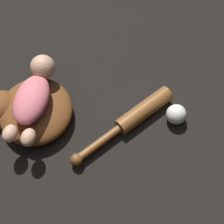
{
  "coord_description": "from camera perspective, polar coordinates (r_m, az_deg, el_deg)",
  "views": [
    {
      "loc": [
        -0.64,
        -0.32,
        1.25
      ],
      "look_at": [
        -0.01,
        -0.32,
        0.07
      ],
      "focal_mm": 60.0,
      "sensor_mm": 36.0,
      "label": 1
    }
  ],
  "objects": [
    {
      "name": "baseball_bat",
      "position": [
        1.38,
        3.28,
        -0.89
      ],
      "size": [
        0.32,
        0.38,
        0.06
      ],
      "color": "brown",
      "rests_on": "ground"
    },
    {
      "name": "baseball_glove",
      "position": [
        1.4,
        -12.4,
        0.29
      ],
      "size": [
        0.32,
        0.35,
        0.09
      ],
      "color": "brown",
      "rests_on": "ground"
    },
    {
      "name": "baby_figure",
      "position": [
        1.33,
        -11.92,
        2.64
      ],
      "size": [
        0.35,
        0.17,
        0.09
      ],
      "color": "#D16670",
      "rests_on": "baseball_glove"
    },
    {
      "name": "ground_plane",
      "position": [
        1.44,
        -12.76,
        -1.03
      ],
      "size": [
        6.0,
        6.0,
        0.0
      ],
      "primitive_type": "plane",
      "color": "black"
    },
    {
      "name": "baseball",
      "position": [
        1.39,
        9.76,
        -0.35
      ],
      "size": [
        0.08,
        0.08,
        0.08
      ],
      "color": "white",
      "rests_on": "ground"
    }
  ]
}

